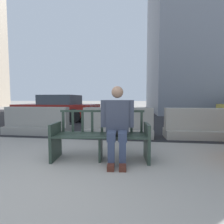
# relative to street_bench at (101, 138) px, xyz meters

# --- Properties ---
(ground_plane) EXTENTS (200.00, 200.00, 0.00)m
(ground_plane) POSITION_rel_street_bench_xyz_m (-0.45, -1.27, -0.40)
(ground_plane) COLOR gray
(street_asphalt) EXTENTS (120.00, 12.00, 0.01)m
(street_asphalt) POSITION_rel_street_bench_xyz_m (-0.45, 7.43, -0.39)
(street_asphalt) COLOR black
(street_asphalt) RESTS_ON ground
(street_bench) EXTENTS (1.73, 0.67, 0.88)m
(street_bench) POSITION_rel_street_bench_xyz_m (0.00, 0.00, 0.00)
(street_bench) COLOR #28382D
(street_bench) RESTS_ON ground
(seated_person) EXTENTS (0.59, 0.75, 1.31)m
(seated_person) POSITION_rel_street_bench_xyz_m (0.30, -0.03, 0.29)
(seated_person) COLOR #383D4C
(seated_person) RESTS_ON ground
(jersey_barrier_centre) EXTENTS (2.00, 0.69, 0.84)m
(jersey_barrier_centre) POSITION_rel_street_bench_xyz_m (0.11, 1.97, -0.06)
(jersey_barrier_centre) COLOR gray
(jersey_barrier_centre) RESTS_ON ground
(jersey_barrier_left) EXTENTS (2.00, 0.68, 0.84)m
(jersey_barrier_left) POSITION_rel_street_bench_xyz_m (-2.44, 2.01, -0.06)
(jersey_barrier_left) COLOR gray
(jersey_barrier_left) RESTS_ON ground
(jersey_barrier_right) EXTENTS (2.02, 0.73, 0.84)m
(jersey_barrier_right) POSITION_rel_street_bench_xyz_m (2.44, 2.02, -0.06)
(jersey_barrier_right) COLOR #9E998E
(jersey_barrier_right) RESTS_ON ground
(car_sedan_mid) EXTENTS (4.16, 2.15, 1.29)m
(car_sedan_mid) POSITION_rel_street_bench_xyz_m (-3.38, 5.58, 0.25)
(car_sedan_mid) COLOR maroon
(car_sedan_mid) RESTS_ON ground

